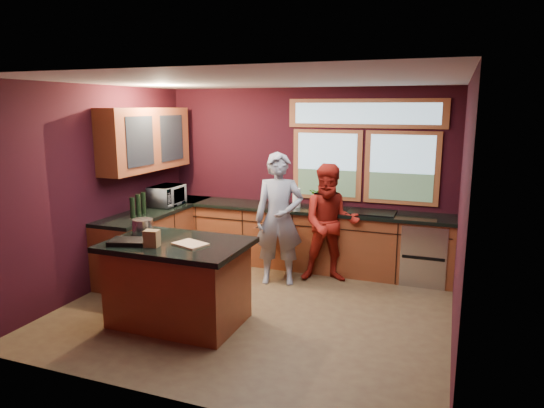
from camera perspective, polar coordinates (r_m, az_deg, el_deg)
The scene contains 14 objects.
floor at distance 6.06m, azimuth -1.89°, elevation -12.09°, with size 4.50×4.50×0.00m, color brown.
room_shell at distance 6.14m, azimuth -6.01°, elevation 5.55°, with size 4.52×4.02×2.71m.
back_counter at distance 7.37m, azimuth 4.60°, elevation -4.01°, with size 4.50×0.64×0.93m.
left_counter at distance 7.51m, azimuth -13.28°, elevation -3.98°, with size 0.64×2.30×0.93m.
island at distance 5.62m, azimuth -10.95°, elevation -8.98°, with size 1.55×1.05×0.95m.
person_grey at distance 6.61m, azimuth 0.83°, elevation -1.78°, with size 0.66×0.44×1.82m, color slate.
person_red at distance 6.76m, azimuth 6.86°, elevation -2.28°, with size 0.81×0.63×1.66m, color maroon.
microwave at distance 7.56m, azimuth -12.26°, elevation 0.97°, with size 0.56×0.38×0.31m, color #999999.
potted_plant at distance 7.24m, azimuth 5.75°, elevation 0.92°, with size 0.32×0.28×0.36m, color #999999.
paper_towel at distance 7.30m, azimuth 2.91°, elevation 0.74°, with size 0.12×0.12×0.28m, color white.
cutting_board at distance 5.34m, azimuth -9.58°, elevation -4.67°, with size 0.35×0.25×0.02m, color tan.
stock_pot at distance 5.88m, azimuth -14.97°, elevation -2.60°, with size 0.24×0.24×0.18m, color #AFB0B4.
paper_bag at distance 5.34m, azimuth -13.95°, elevation -3.96°, with size 0.15×0.12×0.18m, color brown.
black_tray at distance 5.52m, azimuth -16.49°, elevation -4.27°, with size 0.40×0.28×0.05m, color black.
Camera 1 is at (2.14, -5.13, 2.42)m, focal length 32.00 mm.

